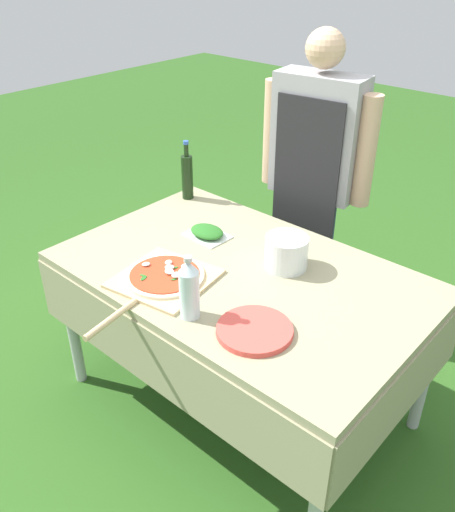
% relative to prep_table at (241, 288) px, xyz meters
% --- Properties ---
extents(ground_plane, '(12.00, 12.00, 0.00)m').
position_rel_prep_table_xyz_m(ground_plane, '(0.00, 0.00, -0.64)').
color(ground_plane, '#2D5B1E').
extents(prep_table, '(1.48, 0.94, 0.72)m').
position_rel_prep_table_xyz_m(prep_table, '(0.00, 0.00, 0.00)').
color(prep_table, gray).
rests_on(prep_table, ground).
extents(person_cook, '(0.58, 0.24, 1.54)m').
position_rel_prep_table_xyz_m(person_cook, '(-0.15, 0.73, 0.27)').
color(person_cook, '#333D56').
rests_on(person_cook, ground).
extents(pizza_on_peel, '(0.40, 0.63, 0.05)m').
position_rel_prep_table_xyz_m(pizza_on_peel, '(-0.18, -0.26, 0.10)').
color(pizza_on_peel, '#D1B27F').
rests_on(pizza_on_peel, prep_table).
extents(oil_bottle, '(0.06, 0.06, 0.30)m').
position_rel_prep_table_xyz_m(oil_bottle, '(-0.65, 0.35, 0.20)').
color(oil_bottle, black).
rests_on(oil_bottle, prep_table).
extents(water_bottle, '(0.07, 0.07, 0.24)m').
position_rel_prep_table_xyz_m(water_bottle, '(0.06, -0.34, 0.20)').
color(water_bottle, silver).
rests_on(water_bottle, prep_table).
extents(herb_container, '(0.20, 0.15, 0.04)m').
position_rel_prep_table_xyz_m(herb_container, '(-0.30, 0.12, 0.10)').
color(herb_container, silver).
rests_on(herb_container, prep_table).
extents(mixing_tub, '(0.17, 0.17, 0.13)m').
position_rel_prep_table_xyz_m(mixing_tub, '(0.11, 0.15, 0.15)').
color(mixing_tub, silver).
rests_on(mixing_tub, prep_table).
extents(plate_stack, '(0.26, 0.26, 0.02)m').
position_rel_prep_table_xyz_m(plate_stack, '(0.29, -0.26, 0.09)').
color(plate_stack, '#DB4C42').
rests_on(plate_stack, prep_table).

